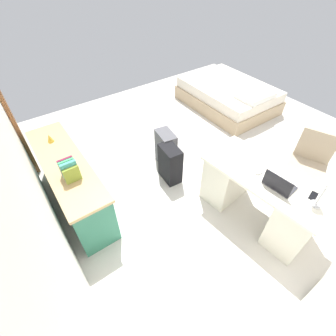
# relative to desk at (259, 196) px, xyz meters

# --- Properties ---
(ground_plane) EXTENTS (5.95, 5.95, 0.00)m
(ground_plane) POSITION_rel_desk_xyz_m (1.21, -0.29, -0.39)
(ground_plane) COLOR beige
(wall_back) EXTENTS (4.55, 0.10, 2.81)m
(wall_back) POSITION_rel_desk_xyz_m (1.21, 2.19, 1.01)
(wall_back) COLOR silver
(wall_back) RESTS_ON ground_plane
(door_wooden) EXTENTS (0.88, 0.05, 2.04)m
(door_wooden) POSITION_rel_desk_xyz_m (2.94, 2.11, 0.63)
(door_wooden) COLOR brown
(door_wooden) RESTS_ON ground_plane
(desk) EXTENTS (1.50, 0.80, 0.75)m
(desk) POSITION_rel_desk_xyz_m (0.00, 0.00, 0.00)
(desk) COLOR silver
(desk) RESTS_ON ground_plane
(office_chair) EXTENTS (0.60, 0.60, 0.94)m
(office_chair) POSITION_rel_desk_xyz_m (-0.06, -0.87, 0.03)
(office_chair) COLOR black
(office_chair) RESTS_ON ground_plane
(credenza) EXTENTS (1.80, 0.48, 0.75)m
(credenza) POSITION_rel_desk_xyz_m (1.58, 1.80, -0.02)
(credenza) COLOR #2D7056
(credenza) RESTS_ON ground_plane
(bed) EXTENTS (1.92, 1.42, 0.58)m
(bed) POSITION_rel_desk_xyz_m (2.26, -1.81, -0.15)
(bed) COLOR tan
(bed) RESTS_ON ground_plane
(suitcase_black) EXTENTS (0.38, 0.25, 0.58)m
(suitcase_black) POSITION_rel_desk_xyz_m (1.20, 0.49, -0.10)
(suitcase_black) COLOR black
(suitcase_black) RESTS_ON ground_plane
(suitcase_spare_grey) EXTENTS (0.39, 0.27, 0.60)m
(suitcase_spare_grey) POSITION_rel_desk_xyz_m (1.50, 0.35, -0.09)
(suitcase_spare_grey) COLOR #4C4C51
(suitcase_spare_grey) RESTS_ON ground_plane
(laptop) EXTENTS (0.33, 0.25, 0.21)m
(laptop) POSITION_rel_desk_xyz_m (-0.18, 0.06, 0.41)
(laptop) COLOR #333338
(laptop) RESTS_ON desk
(computer_mouse) EXTENTS (0.07, 0.11, 0.03)m
(computer_mouse) POSITION_rel_desk_xyz_m (0.08, 0.05, 0.37)
(computer_mouse) COLOR white
(computer_mouse) RESTS_ON desk
(cell_phone_near_laptop) EXTENTS (0.10, 0.15, 0.01)m
(cell_phone_near_laptop) POSITION_rel_desk_xyz_m (-0.47, -0.14, 0.36)
(cell_phone_near_laptop) COLOR black
(cell_phone_near_laptop) RESTS_ON desk
(desk_lamp) EXTENTS (0.16, 0.11, 0.34)m
(desk_lamp) POSITION_rel_desk_xyz_m (-0.51, -0.05, 0.61)
(desk_lamp) COLOR silver
(desk_lamp) RESTS_ON desk
(book_row) EXTENTS (0.19, 0.17, 0.24)m
(book_row) POSITION_rel_desk_xyz_m (1.26, 1.81, 0.47)
(book_row) COLOR olive
(book_row) RESTS_ON credenza
(figurine_small) EXTENTS (0.08, 0.08, 0.11)m
(figurine_small) POSITION_rel_desk_xyz_m (2.05, 1.81, 0.41)
(figurine_small) COLOR gold
(figurine_small) RESTS_ON credenza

